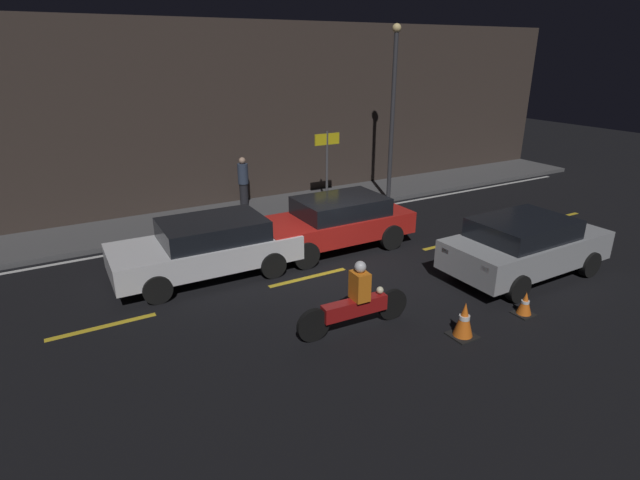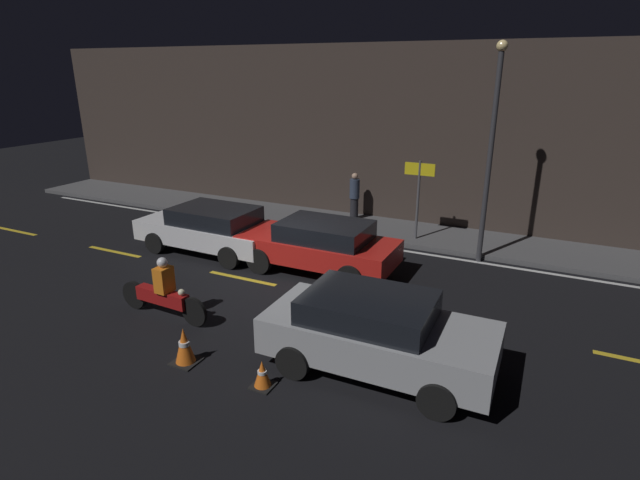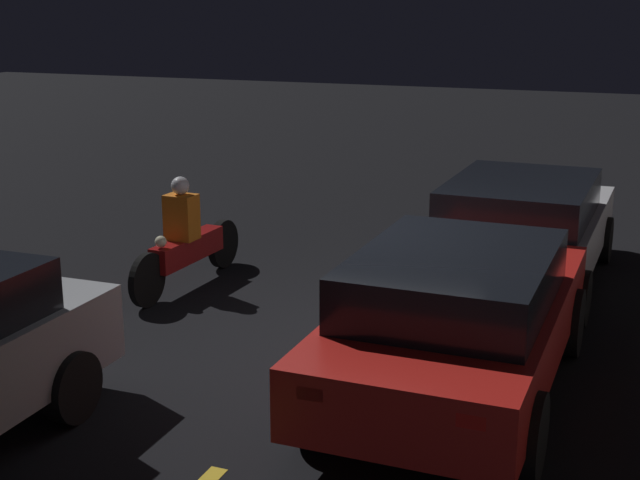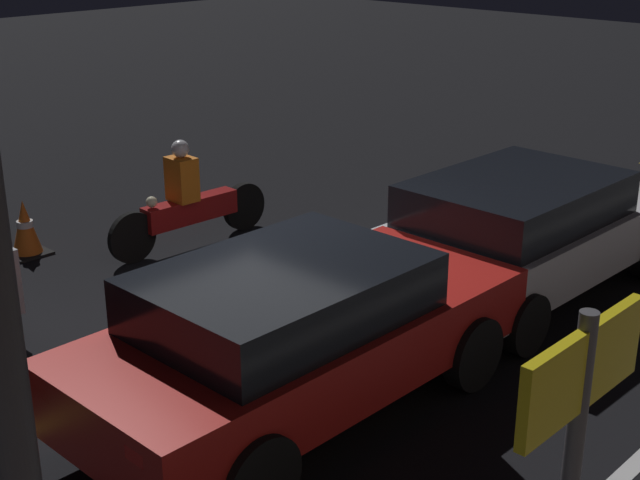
# 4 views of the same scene
# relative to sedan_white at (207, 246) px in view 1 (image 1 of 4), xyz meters

# --- Properties ---
(ground_plane) EXTENTS (56.00, 56.00, 0.00)m
(ground_plane) POSITION_rel_sedan_white_xyz_m (2.94, -1.32, -0.72)
(ground_plane) COLOR black
(raised_curb) EXTENTS (28.00, 2.38, 0.14)m
(raised_curb) POSITION_rel_sedan_white_xyz_m (2.94, 3.91, -0.65)
(raised_curb) COLOR #4C4C4F
(raised_curb) RESTS_ON ground
(building_front) EXTENTS (28.00, 0.30, 5.90)m
(building_front) POSITION_rel_sedan_white_xyz_m (2.94, 5.25, 2.23)
(building_front) COLOR #382D28
(building_front) RESTS_ON ground
(lane_dash_b) EXTENTS (2.00, 0.14, 0.01)m
(lane_dash_b) POSITION_rel_sedan_white_xyz_m (-2.56, -1.32, -0.72)
(lane_dash_b) COLOR gold
(lane_dash_b) RESTS_ON ground
(lane_dash_c) EXTENTS (2.00, 0.14, 0.01)m
(lane_dash_c) POSITION_rel_sedan_white_xyz_m (1.94, -1.32, -0.72)
(lane_dash_c) COLOR gold
(lane_dash_c) RESTS_ON ground
(lane_dash_d) EXTENTS (2.00, 0.14, 0.01)m
(lane_dash_d) POSITION_rel_sedan_white_xyz_m (6.44, -1.32, -0.72)
(lane_dash_d) COLOR gold
(lane_dash_d) RESTS_ON ground
(lane_dash_e) EXTENTS (2.00, 0.14, 0.01)m
(lane_dash_e) POSITION_rel_sedan_white_xyz_m (10.94, -1.32, -0.72)
(lane_dash_e) COLOR gold
(lane_dash_e) RESTS_ON ground
(lane_solid_kerb) EXTENTS (25.20, 0.14, 0.01)m
(lane_solid_kerb) POSITION_rel_sedan_white_xyz_m (2.94, 2.47, -0.72)
(lane_solid_kerb) COLOR silver
(lane_solid_kerb) RESTS_ON ground
(sedan_white) EXTENTS (4.26, 2.00, 1.34)m
(sedan_white) POSITION_rel_sedan_white_xyz_m (0.00, 0.00, 0.00)
(sedan_white) COLOR silver
(sedan_white) RESTS_ON ground
(taxi_red) EXTENTS (4.15, 1.90, 1.37)m
(taxi_red) POSITION_rel_sedan_white_xyz_m (3.50, 0.02, 0.02)
(taxi_red) COLOR red
(taxi_red) RESTS_ON ground
(hatchback_silver) EXTENTS (4.03, 1.94, 1.41)m
(hatchback_silver) POSITION_rel_sedan_white_xyz_m (6.39, -3.67, 0.03)
(hatchback_silver) COLOR #9EA0A5
(hatchback_silver) RESTS_ON ground
(motorcycle) EXTENTS (2.37, 0.37, 1.39)m
(motorcycle) POSITION_rel_sedan_white_xyz_m (1.61, -3.79, -0.16)
(motorcycle) COLOR black
(motorcycle) RESTS_ON ground
(traffic_cone_near) EXTENTS (0.47, 0.47, 0.70)m
(traffic_cone_near) POSITION_rel_sedan_white_xyz_m (3.21, -5.00, -0.38)
(traffic_cone_near) COLOR black
(traffic_cone_near) RESTS_ON ground
(traffic_cone_mid) EXTENTS (0.38, 0.38, 0.50)m
(traffic_cone_mid) POSITION_rel_sedan_white_xyz_m (4.87, -5.01, -0.48)
(traffic_cone_mid) COLOR black
(traffic_cone_mid) RESTS_ON ground
(pedestrian) EXTENTS (0.34, 0.34, 1.61)m
(pedestrian) POSITION_rel_sedan_white_xyz_m (2.66, 4.47, 0.23)
(pedestrian) COLOR black
(pedestrian) RESTS_ON raised_curb
(shop_sign) EXTENTS (0.90, 0.08, 2.40)m
(shop_sign) POSITION_rel_sedan_white_xyz_m (5.17, 3.32, 1.11)
(shop_sign) COLOR #4C4C51
(shop_sign) RESTS_ON raised_curb
(street_lamp) EXTENTS (0.28, 0.28, 5.76)m
(street_lamp) POSITION_rel_sedan_white_xyz_m (7.19, 2.57, 2.51)
(street_lamp) COLOR #333338
(street_lamp) RESTS_ON ground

